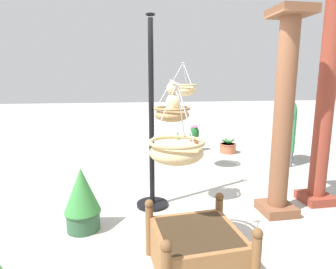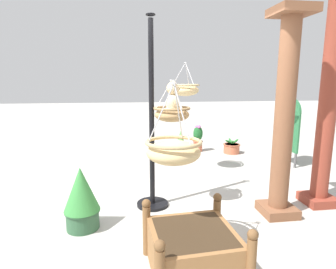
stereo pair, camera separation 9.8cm
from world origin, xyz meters
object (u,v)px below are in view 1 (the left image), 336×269
(greenhouse_pillar_left, at_px, (326,99))
(potted_plant_bushy_green, at_px, (194,138))
(display_sign_board, at_px, (286,125))
(potted_plant_flowering_red, at_px, (82,199))
(wooden_planter_box, at_px, (197,249))
(potted_plant_tall_leafy, at_px, (177,145))
(hanging_basket_left_high, at_px, (183,89))
(display_pole_central, at_px, (152,150))
(teddy_bear, at_px, (174,99))
(potted_plant_small_succulent, at_px, (228,147))
(hanging_basket_with_teddy, at_px, (172,113))
(greenhouse_pillar_far_back, at_px, (283,120))
(hanging_basket_right_low, at_px, (177,151))

(greenhouse_pillar_left, height_order, potted_plant_bushy_green, greenhouse_pillar_left)
(display_sign_board, bearing_deg, potted_plant_bushy_green, -131.02)
(potted_plant_flowering_red, distance_m, display_sign_board, 4.42)
(wooden_planter_box, bearing_deg, potted_plant_tall_leafy, 171.38)
(hanging_basket_left_high, bearing_deg, potted_plant_flowering_red, -40.89)
(potted_plant_tall_leafy, height_order, display_sign_board, display_sign_board)
(wooden_planter_box, height_order, potted_plant_flowering_red, potted_plant_flowering_red)
(potted_plant_flowering_red, bearing_deg, potted_plant_tall_leafy, 148.77)
(wooden_planter_box, distance_m, potted_plant_tall_leafy, 3.78)
(potted_plant_tall_leafy, bearing_deg, potted_plant_flowering_red, -31.23)
(display_pole_central, distance_m, potted_plant_flowering_red, 1.10)
(display_pole_central, bearing_deg, hanging_basket_left_high, 151.54)
(teddy_bear, distance_m, hanging_basket_left_high, 1.53)
(potted_plant_small_succulent, bearing_deg, hanging_basket_with_teddy, -33.90)
(potted_plant_tall_leafy, xyz_separation_m, display_sign_board, (0.66, 2.17, 0.49))
(hanging_basket_left_high, bearing_deg, potted_plant_tall_leafy, 174.13)
(display_pole_central, xyz_separation_m, wooden_planter_box, (1.47, 0.24, -0.58))
(display_pole_central, bearing_deg, potted_plant_bushy_green, 155.15)
(greenhouse_pillar_left, bearing_deg, hanging_basket_with_teddy, -93.07)
(greenhouse_pillar_left, distance_m, potted_plant_small_succulent, 3.24)
(wooden_planter_box, bearing_deg, hanging_basket_left_high, 170.45)
(potted_plant_flowering_red, bearing_deg, greenhouse_pillar_far_back, 90.60)
(potted_plant_tall_leafy, bearing_deg, display_sign_board, 73.07)
(hanging_basket_right_low, bearing_deg, wooden_planter_box, 24.99)
(potted_plant_small_succulent, distance_m, display_sign_board, 1.52)
(hanging_basket_with_teddy, bearing_deg, potted_plant_bushy_green, 160.13)
(greenhouse_pillar_far_back, height_order, potted_plant_tall_leafy, greenhouse_pillar_far_back)
(greenhouse_pillar_far_back, height_order, potted_plant_flowering_red, greenhouse_pillar_far_back)
(hanging_basket_with_teddy, xyz_separation_m, potted_plant_flowering_red, (0.37, -1.12, -0.94))
(hanging_basket_right_low, height_order, greenhouse_pillar_left, greenhouse_pillar_left)
(hanging_basket_left_high, bearing_deg, wooden_planter_box, -9.55)
(greenhouse_pillar_far_back, xyz_separation_m, potted_plant_small_succulent, (-3.17, 0.55, -1.10))
(teddy_bear, xyz_separation_m, display_sign_board, (-1.75, 2.71, -0.67))
(wooden_planter_box, bearing_deg, potted_plant_small_succulent, 155.33)
(hanging_basket_right_low, bearing_deg, hanging_basket_left_high, 166.40)
(potted_plant_tall_leafy, bearing_deg, hanging_basket_with_teddy, -13.09)
(hanging_basket_with_teddy, relative_size, teddy_bear, 1.30)
(potted_plant_small_succulent, bearing_deg, potted_plant_flowering_red, -43.42)
(hanging_basket_left_high, bearing_deg, potted_plant_bushy_green, 158.15)
(teddy_bear, bearing_deg, hanging_basket_left_high, 163.22)
(potted_plant_bushy_green, bearing_deg, hanging_basket_right_low, -17.00)
(teddy_bear, distance_m, potted_plant_bushy_green, 3.53)
(potted_plant_flowering_red, bearing_deg, potted_plant_small_succulent, 136.58)
(greenhouse_pillar_left, xyz_separation_m, potted_plant_bushy_green, (-3.25, -0.97, -1.15))
(hanging_basket_right_low, bearing_deg, greenhouse_pillar_left, 112.30)
(hanging_basket_right_low, bearing_deg, potted_plant_flowering_red, -124.18)
(hanging_basket_with_teddy, height_order, display_sign_board, hanging_basket_with_teddy)
(greenhouse_pillar_left, distance_m, potted_plant_flowering_red, 3.42)
(potted_plant_small_succulent, height_order, display_sign_board, display_sign_board)
(wooden_planter_box, distance_m, potted_plant_flowering_red, 1.48)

